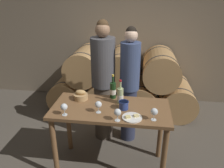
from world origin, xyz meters
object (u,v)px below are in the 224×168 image
at_px(wine_bottle_red, 113,90).
at_px(cheese_plate, 132,117).
at_px(blue_crock, 124,105).
at_px(wine_glass_center, 118,113).
at_px(wine_bottle_white, 120,96).
at_px(tasting_table, 111,118).
at_px(wine_glass_left, 98,105).
at_px(wine_glass_right, 154,112).
at_px(person_left, 103,82).
at_px(person_right, 129,85).
at_px(wine_glass_far_left, 64,107).
at_px(bread_basket, 81,96).

distance_m(wine_bottle_red, cheese_plate, 0.55).
relative_size(blue_crock, wine_glass_center, 0.84).
bearing_deg(wine_bottle_white, tasting_table, -128.72).
xyz_separation_m(tasting_table, cheese_plate, (0.27, -0.20, 0.15)).
relative_size(tasting_table, wine_glass_center, 9.96).
xyz_separation_m(wine_glass_left, wine_glass_right, (0.62, -0.08, 0.00)).
height_order(person_left, wine_glass_left, person_left).
height_order(person_right, wine_glass_far_left, person_right).
bearing_deg(wine_bottle_white, wine_glass_right, -39.99).
bearing_deg(cheese_plate, bread_basket, 151.45).
bearing_deg(blue_crock, bread_basket, 162.75).
bearing_deg(wine_bottle_white, wine_glass_left, -130.82).
distance_m(wine_glass_far_left, wine_glass_right, 0.99).
relative_size(tasting_table, person_left, 0.77).
xyz_separation_m(tasting_table, person_left, (-0.20, 0.65, 0.19)).
height_order(wine_bottle_white, blue_crock, wine_bottle_white).
distance_m(person_left, cheese_plate, 0.97).
distance_m(bread_basket, wine_glass_center, 0.68).
height_order(tasting_table, cheese_plate, cheese_plate).
relative_size(bread_basket, cheese_plate, 0.81).
xyz_separation_m(blue_crock, bread_basket, (-0.57, 0.18, -0.01)).
distance_m(bread_basket, wine_glass_far_left, 0.41).
xyz_separation_m(person_right, cheese_plate, (0.08, -0.85, -0.01)).
bearing_deg(cheese_plate, person_left, 118.69).
xyz_separation_m(person_left, wine_bottle_white, (0.30, -0.52, 0.06)).
relative_size(person_left, wine_glass_far_left, 12.96).
bearing_deg(wine_glass_center, blue_crock, 80.40).
xyz_separation_m(wine_bottle_red, wine_glass_center, (0.12, -0.53, -0.01)).
bearing_deg(blue_crock, person_left, 118.40).
distance_m(cheese_plate, wine_glass_far_left, 0.76).
distance_m(person_right, wine_glass_left, 0.84).
bearing_deg(person_left, person_right, -0.00).
xyz_separation_m(person_left, wine_glass_far_left, (-0.29, -0.88, 0.05)).
bearing_deg(bread_basket, cheese_plate, -28.55).
bearing_deg(bread_basket, person_right, 39.14).
height_order(person_left, wine_glass_far_left, person_left).
distance_m(wine_bottle_red, wine_bottle_white, 0.17).
bearing_deg(wine_glass_left, wine_glass_far_left, -163.85).
distance_m(tasting_table, wine_glass_left, 0.30).
relative_size(bread_basket, wine_glass_right, 1.27).
relative_size(tasting_table, wine_glass_far_left, 9.96).
relative_size(person_left, wine_glass_center, 12.96).
bearing_deg(cheese_plate, wine_glass_center, -155.61).
distance_m(blue_crock, wine_glass_left, 0.31).
distance_m(person_left, bread_basket, 0.53).
xyz_separation_m(wine_glass_far_left, wine_glass_center, (0.60, -0.04, 0.00)).
xyz_separation_m(blue_crock, cheese_plate, (0.11, -0.19, -0.05)).
bearing_deg(wine_glass_right, blue_crock, 150.17).
height_order(person_right, wine_glass_left, person_right).
height_order(wine_bottle_white, bread_basket, wine_bottle_white).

